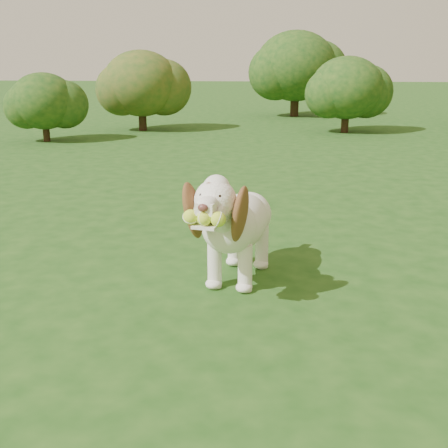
# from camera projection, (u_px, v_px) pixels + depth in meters

# --- Properties ---
(ground) EXTENTS (80.00, 80.00, 0.00)m
(ground) POSITION_uv_depth(u_px,v_px,m) (169.00, 299.00, 3.46)
(ground) COLOR #194413
(ground) RESTS_ON ground
(dog) EXTENTS (0.56, 1.22, 0.80)m
(dog) POSITION_uv_depth(u_px,v_px,m) (235.00, 220.00, 3.61)
(dog) COLOR white
(dog) RESTS_ON ground
(shrub_a) EXTENTS (1.19, 1.19, 1.23)m
(shrub_a) POSITION_uv_depth(u_px,v_px,m) (44.00, 101.00, 10.10)
(shrub_a) COLOR #382314
(shrub_a) RESTS_ON ground
(shrub_b) EXTENTS (1.59, 1.59, 1.65)m
(shrub_b) POSITION_uv_depth(u_px,v_px,m) (141.00, 84.00, 11.66)
(shrub_b) COLOR #382314
(shrub_b) RESTS_ON ground
(shrub_c) EXTENTS (1.47, 1.47, 1.53)m
(shrub_c) POSITION_uv_depth(u_px,v_px,m) (347.00, 88.00, 11.34)
(shrub_c) COLOR #382314
(shrub_c) RESTS_ON ground
(shrub_i) EXTENTS (2.13, 2.13, 2.20)m
(shrub_i) POSITION_uv_depth(u_px,v_px,m) (296.00, 66.00, 14.65)
(shrub_i) COLOR #382314
(shrub_i) RESTS_ON ground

